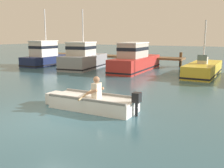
# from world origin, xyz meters

# --- Properties ---
(ground_plane) EXTENTS (120.00, 120.00, 0.00)m
(ground_plane) POSITION_xyz_m (0.00, 0.00, 0.00)
(ground_plane) COLOR #386070
(wooden_dock) EXTENTS (15.11, 1.64, 1.38)m
(wooden_dock) POSITION_xyz_m (-6.88, 14.93, 0.70)
(wooden_dock) COLOR brown
(wooden_dock) RESTS_ON ground
(rowboat_with_person) EXTENTS (3.70, 1.92, 1.19)m
(rowboat_with_person) POSITION_xyz_m (0.57, 1.43, 0.25)
(rowboat_with_person) COLOR white
(rowboat_with_person) RESTS_ON ground
(moored_boat_navy) EXTENTS (1.92, 4.91, 4.77)m
(moored_boat_navy) POSITION_xyz_m (-10.40, 11.16, 0.79)
(moored_boat_navy) COLOR #19234C
(moored_boat_navy) RESTS_ON ground
(moored_boat_grey) EXTENTS (2.73, 5.02, 4.51)m
(moored_boat_grey) POSITION_xyz_m (-6.14, 10.69, 0.80)
(moored_boat_grey) COLOR gray
(moored_boat_grey) RESTS_ON ground
(moored_boat_red) EXTENTS (2.06, 6.44, 2.09)m
(moored_boat_red) POSITION_xyz_m (-2.10, 11.53, 0.78)
(moored_boat_red) COLOR #B72D28
(moored_boat_red) RESTS_ON ground
(moored_boat_yellow) EXTENTS (1.75, 5.55, 3.54)m
(moored_boat_yellow) POSITION_xyz_m (2.70, 11.65, 0.38)
(moored_boat_yellow) COLOR gold
(moored_boat_yellow) RESTS_ON ground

